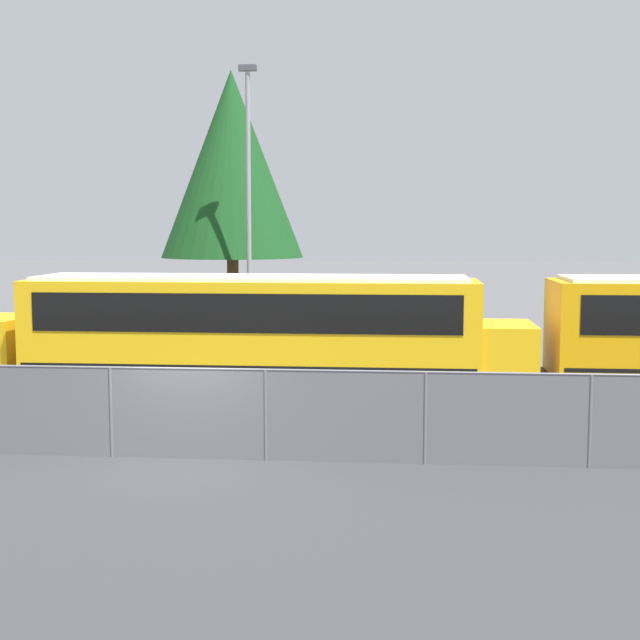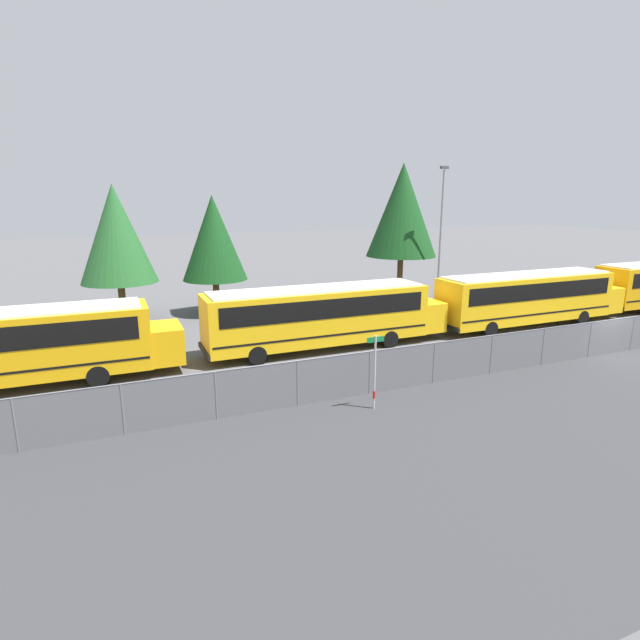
{
  "view_description": "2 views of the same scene",
  "coord_description": "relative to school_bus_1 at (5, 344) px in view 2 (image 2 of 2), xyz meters",
  "views": [
    {
      "loc": [
        4.13,
        -16.83,
        4.55
      ],
      "look_at": [
        2.01,
        6.52,
        2.08
      ],
      "focal_mm": 50.0,
      "sensor_mm": 36.0,
      "label": 1
    },
    {
      "loc": [
        -23.08,
        -16.64,
        7.65
      ],
      "look_at": [
        -13.67,
        5.56,
        1.82
      ],
      "focal_mm": 28.0,
      "sensor_mm": 36.0,
      "label": 2
    }
  ],
  "objects": [
    {
      "name": "school_bus_3",
      "position": [
        27.85,
        -0.27,
        0.0
      ],
      "size": [
        13.25,
        2.62,
        3.27
      ],
      "color": "yellow",
      "rests_on": "ground_plane"
    },
    {
      "name": "tree_2",
      "position": [
        10.8,
        10.8,
        3.21
      ],
      "size": [
        4.33,
        4.33,
        7.96
      ],
      "color": "#51381E",
      "rests_on": "ground_plane"
    },
    {
      "name": "school_bus_1",
      "position": [
        0.0,
        0.0,
        0.0
      ],
      "size": [
        13.25,
        2.62,
        3.27
      ],
      "color": "#EDA80F",
      "rests_on": "ground_plane"
    },
    {
      "name": "tree_0",
      "position": [
        4.77,
        10.77,
        3.63
      ],
      "size": [
        4.67,
        4.67,
        8.61
      ],
      "color": "#51381E",
      "rests_on": "ground_plane"
    },
    {
      "name": "ground_plane",
      "position": [
        27.3,
        -6.36,
        -1.92
      ],
      "size": [
        200.0,
        200.0,
        0.0
      ],
      "primitive_type": "plane",
      "color": "#4C4C4F"
    },
    {
      "name": "fence",
      "position": [
        27.3,
        -6.36,
        -1.0
      ],
      "size": [
        107.97,
        0.07,
        1.82
      ],
      "color": "#9EA0A5",
      "rests_on": "ground_plane"
    },
    {
      "name": "light_pole",
      "position": [
        26.27,
        6.87,
        3.43
      ],
      "size": [
        0.6,
        0.24,
        9.92
      ],
      "color": "gray",
      "rests_on": "ground_plane"
    },
    {
      "name": "tree_1",
      "position": [
        25.07,
        10.2,
        4.93
      ],
      "size": [
        5.36,
        5.36,
        10.35
      ],
      "color": "#51381E",
      "rests_on": "ground_plane"
    },
    {
      "name": "school_bus_2",
      "position": [
        14.22,
        0.16,
        0.0
      ],
      "size": [
        13.25,
        2.62,
        3.27
      ],
      "color": "yellow",
      "rests_on": "ground_plane"
    },
    {
      "name": "street_sign",
      "position": [
        12.89,
        -7.71,
        -0.41
      ],
      "size": [
        0.7,
        0.09,
        2.85
      ],
      "color": "#B7B7BC",
      "rests_on": "ground_plane"
    }
  ]
}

